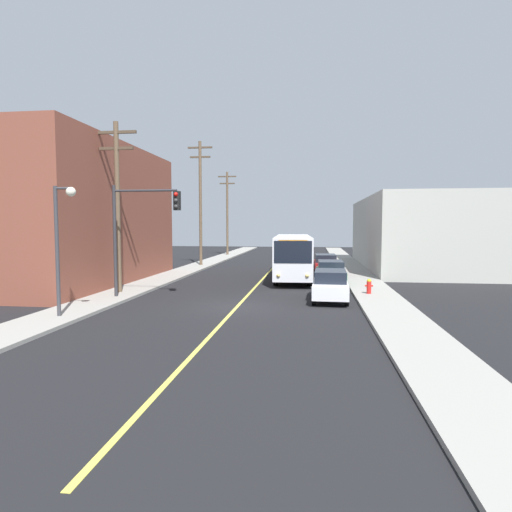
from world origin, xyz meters
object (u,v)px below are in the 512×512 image
parked_car_green (331,272)px  utility_pole_mid (200,198)px  utility_pole_near (117,199)px  city_bus (293,254)px  utility_pole_far (227,210)px  parked_car_white (330,285)px  traffic_signal_left_corner (142,220)px  fire_hydrant (369,286)px  parked_car_red (325,264)px  street_lamp_left (61,232)px

parked_car_green → utility_pole_mid: 17.69m
utility_pole_near → utility_pole_mid: (0.33, 17.33, 1.13)m
city_bus → utility_pole_far: (-9.65, 23.28, 4.26)m
parked_car_white → utility_pole_mid: size_ratio=0.37×
parked_car_green → utility_pole_near: size_ratio=0.46×
traffic_signal_left_corner → fire_hydrant: size_ratio=7.14×
utility_pole_mid → parked_car_green: bearing=-44.1°
parked_car_white → parked_car_green: 6.24m
parked_car_red → traffic_signal_left_corner: (-10.16, -13.75, 3.46)m
city_bus → parked_car_white: size_ratio=2.74×
traffic_signal_left_corner → street_lamp_left: (-1.42, -5.19, -0.56)m
parked_car_red → fire_hydrant: 11.27m
parked_car_white → fire_hydrant: (2.23, 1.69, -0.26)m
parked_car_white → parked_car_red: bearing=89.4°
parked_car_green → traffic_signal_left_corner: traffic_signal_left_corner is taller
parked_car_white → traffic_signal_left_corner: bearing=-174.4°
parked_car_white → utility_pole_near: bearing=177.5°
parked_car_green → utility_pole_mid: size_ratio=0.37×
parked_car_white → fire_hydrant: parked_car_white is taller
utility_pole_near → traffic_signal_left_corner: bearing=-36.5°
parked_car_white → utility_pole_far: size_ratio=0.41×
street_lamp_left → city_bus: bearing=60.2°
utility_pole_mid → fire_hydrant: size_ratio=14.18×
parked_car_white → utility_pole_mid: (-11.74, 17.86, 5.79)m
city_bus → utility_pole_mid: bearing=138.4°
utility_pole_far → fire_hydrant: bearing=-65.4°
utility_pole_far → street_lamp_left: size_ratio=1.97×
parked_car_green → parked_car_red: size_ratio=1.00×
street_lamp_left → fire_hydrant: size_ratio=6.55×
parked_car_green → utility_pole_far: bearing=114.9°
city_bus → parked_car_white: city_bus is taller
parked_car_white → parked_car_red: same height
parked_car_white → street_lamp_left: street_lamp_left is taller
parked_car_green → traffic_signal_left_corner: size_ratio=0.74×
parked_car_green → city_bus: bearing=128.7°
parked_car_red → traffic_signal_left_corner: traffic_signal_left_corner is taller
parked_car_white → utility_pole_far: utility_pole_far is taller
city_bus → traffic_signal_left_corner: bearing=-125.7°
parked_car_green → street_lamp_left: 17.31m
street_lamp_left → utility_pole_mid: bearing=90.7°
parked_car_green → utility_pole_mid: (-12.02, 11.63, 5.79)m
city_bus → traffic_signal_left_corner: 13.27m
parked_car_red → utility_pole_mid: (-11.87, 5.10, 5.79)m
parked_car_white → street_lamp_left: size_ratio=0.81×
utility_pole_mid → fire_hydrant: bearing=-49.2°
parked_car_red → street_lamp_left: (-11.58, -18.93, 2.90)m
utility_pole_near → street_lamp_left: (0.63, -6.70, -1.76)m
city_bus → utility_pole_mid: 13.36m
utility_pole_far → parked_car_red: bearing=-58.8°
street_lamp_left → traffic_signal_left_corner: bearing=74.7°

